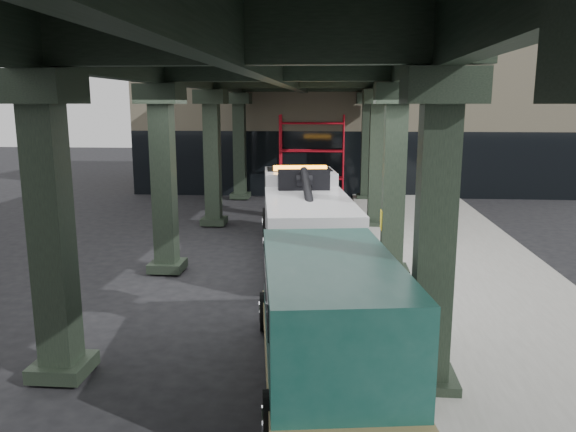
% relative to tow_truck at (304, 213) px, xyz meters
% --- Properties ---
extents(ground, '(90.00, 90.00, 0.00)m').
position_rel_tow_truck_xyz_m(ground, '(-0.21, -4.03, -1.30)').
color(ground, black).
rests_on(ground, ground).
extents(sidewalk, '(5.00, 40.00, 0.15)m').
position_rel_tow_truck_xyz_m(sidewalk, '(4.29, -2.03, -1.23)').
color(sidewalk, gray).
rests_on(sidewalk, ground).
extents(lane_stripe, '(0.12, 38.00, 0.01)m').
position_rel_tow_truck_xyz_m(lane_stripe, '(1.49, -2.03, -1.29)').
color(lane_stripe, silver).
rests_on(lane_stripe, ground).
extents(viaduct, '(7.40, 32.00, 6.40)m').
position_rel_tow_truck_xyz_m(viaduct, '(-0.61, -2.03, 4.16)').
color(viaduct, black).
rests_on(viaduct, ground).
extents(building, '(22.00, 10.00, 8.00)m').
position_rel_tow_truck_xyz_m(building, '(1.79, 15.97, 2.70)').
color(building, '#C6B793').
rests_on(building, ground).
extents(scaffolding, '(3.08, 0.88, 4.00)m').
position_rel_tow_truck_xyz_m(scaffolding, '(-0.21, 10.61, 0.81)').
color(scaffolding, red).
rests_on(scaffolding, ground).
extents(tow_truck, '(3.27, 8.34, 2.67)m').
position_rel_tow_truck_xyz_m(tow_truck, '(0.00, 0.00, 0.00)').
color(tow_truck, black).
rests_on(tow_truck, ground).
extents(towed_van, '(2.80, 5.63, 2.19)m').
position_rel_tow_truck_xyz_m(towed_van, '(0.80, -7.86, -0.12)').
color(towed_van, '#113C35').
rests_on(towed_van, ground).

